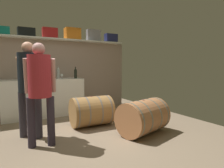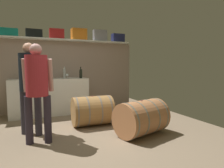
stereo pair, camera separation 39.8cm
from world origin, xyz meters
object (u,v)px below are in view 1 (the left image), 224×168
(wine_bottle_clear, at_px, (58,73))
(wine_barrel_near, at_px, (91,111))
(wine_barrel_far, at_px, (143,117))
(wine_bottle_dark, at_px, (76,73))
(toolcase_navy, at_px, (111,38))
(toolcase_orange, at_px, (72,34))
(toolcase_grey, at_px, (93,36))
(toolcase_black, at_px, (26,32))
(work_cabinet, at_px, (44,98))
(wine_glass, at_px, (62,75))
(winemaker_pouring, at_px, (40,84))
(visitor_tasting, at_px, (29,80))
(toolcase_red, at_px, (50,33))

(wine_bottle_clear, relative_size, wine_barrel_near, 0.36)
(wine_barrel_far, bearing_deg, wine_bottle_dark, 90.71)
(wine_barrel_near, bearing_deg, toolcase_navy, 51.63)
(toolcase_orange, distance_m, toolcase_grey, 0.64)
(toolcase_orange, height_order, wine_barrel_near, toolcase_orange)
(wine_barrel_near, height_order, wine_barrel_far, wine_barrel_far)
(wine_bottle_dark, relative_size, wine_barrel_near, 0.35)
(toolcase_black, height_order, toolcase_grey, toolcase_grey)
(work_cabinet, bearing_deg, wine_barrel_near, -61.38)
(work_cabinet, height_order, wine_bottle_clear, wine_bottle_clear)
(toolcase_navy, distance_m, wine_glass, 2.02)
(toolcase_black, relative_size, work_cabinet, 0.21)
(winemaker_pouring, xyz_separation_m, visitor_tasting, (-0.10, 0.50, 0.04))
(winemaker_pouring, bearing_deg, toolcase_red, 86.54)
(toolcase_black, distance_m, wine_bottle_clear, 1.28)
(wine_barrel_near, xyz_separation_m, winemaker_pouring, (-1.13, -0.59, 0.69))
(wine_bottle_dark, height_order, winemaker_pouring, winemaker_pouring)
(toolcase_red, distance_m, visitor_tasting, 2.14)
(wine_bottle_clear, bearing_deg, wine_barrel_near, -77.40)
(toolcase_orange, relative_size, wine_glass, 3.22)
(toolcase_black, height_order, wine_bottle_clear, toolcase_black)
(wine_barrel_far, bearing_deg, visitor_tasting, 141.12)
(winemaker_pouring, height_order, visitor_tasting, visitor_tasting)
(toolcase_orange, distance_m, wine_barrel_near, 2.44)
(visitor_tasting, bearing_deg, winemaker_pouring, -39.64)
(wine_bottle_clear, relative_size, wine_barrel_far, 0.30)
(toolcase_navy, bearing_deg, toolcase_orange, 179.70)
(toolcase_black, distance_m, visitor_tasting, 2.00)
(toolcase_red, relative_size, visitor_tasting, 0.22)
(toolcase_grey, xyz_separation_m, wine_bottle_dark, (-0.70, -0.38, -1.10))
(wine_bottle_dark, bearing_deg, toolcase_navy, 16.19)
(toolcase_grey, relative_size, wine_bottle_dark, 1.30)
(wine_barrel_far, height_order, visitor_tasting, visitor_tasting)
(toolcase_orange, distance_m, visitor_tasting, 2.43)
(toolcase_navy, distance_m, wine_bottle_clear, 2.00)
(work_cabinet, distance_m, wine_barrel_far, 2.69)
(wine_bottle_clear, height_order, winemaker_pouring, winemaker_pouring)
(toolcase_orange, relative_size, winemaker_pouring, 0.25)
(toolcase_navy, distance_m, visitor_tasting, 3.28)
(toolcase_grey, xyz_separation_m, wine_barrel_far, (-0.11, -2.52, -1.86))
(toolcase_red, relative_size, wine_barrel_far, 0.36)
(toolcase_black, distance_m, wine_barrel_near, 2.63)
(toolcase_grey, bearing_deg, toolcase_black, -176.79)
(toolcase_orange, relative_size, wine_bottle_clear, 1.32)
(toolcase_navy, height_order, winemaker_pouring, toolcase_navy)
(work_cabinet, bearing_deg, wine_barrel_far, -58.60)
(winemaker_pouring, bearing_deg, visitor_tasting, 114.17)
(toolcase_orange, distance_m, wine_bottle_dark, 1.16)
(wine_bottle_dark, bearing_deg, wine_barrel_far, -74.59)
(visitor_tasting, bearing_deg, wine_barrel_near, 43.33)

